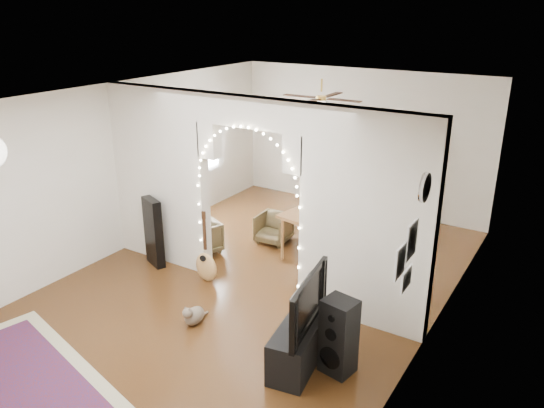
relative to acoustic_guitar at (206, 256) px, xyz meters
The scene contains 22 objects.
floor 0.80m from the acoustic_guitar, 21.33° to the left, with size 7.50×7.50×0.00m, color black.
ceiling 2.40m from the acoustic_guitar, 21.33° to the left, with size 5.00×7.50×0.02m, color white.
wall_back 4.16m from the acoustic_guitar, 80.90° to the left, with size 5.00×0.02×2.70m, color silver.
wall_left 2.10m from the acoustic_guitar, behind, with size 0.02×7.50×2.70m, color silver.
wall_right 3.29m from the acoustic_guitar, ahead, with size 0.02×7.50×2.70m, color silver.
divider_wall 1.23m from the acoustic_guitar, 21.33° to the left, with size 5.00×0.20×2.70m.
fairy_lights 1.32m from the acoustic_guitar, 10.61° to the left, with size 1.64×0.04×1.60m, color #FFEABF, non-canonical shape.
window 2.96m from the acoustic_guitar, 131.75° to the left, with size 0.04×1.20×1.40m, color white.
wall_clock 3.57m from the acoustic_guitar, ahead, with size 0.31×0.31×0.03m, color white.
picture_frames 3.39m from the acoustic_guitar, 13.52° to the right, with size 0.02×0.50×0.70m, color white, non-canonical shape.
ceiling_fan 3.08m from the acoustic_guitar, 74.11° to the left, with size 1.10×1.10×0.30m, color #BA923E, non-canonical shape.
guitar_case 1.01m from the acoustic_guitar, behind, with size 0.41×0.14×1.07m, color black.
acoustic_guitar is the anchor object (origin of this frame).
tabby_cat 1.16m from the acoustic_guitar, 59.49° to the right, with size 0.21×0.47×0.31m.
floor_speaker 2.64m from the acoustic_guitar, 18.67° to the right, with size 0.39×0.36×0.88m.
media_console 2.30m from the acoustic_guitar, 25.01° to the right, with size 0.40×1.00×0.50m, color black.
tv 2.33m from the acoustic_guitar, 25.01° to the right, with size 1.07×0.14×0.62m, color black.
bookcase 3.87m from the acoustic_guitar, 76.75° to the left, with size 1.44×0.36×1.48m, color tan.
dining_table 1.84m from the acoustic_guitar, 50.72° to the left, with size 1.33×1.02×0.76m.
flower_vase 1.87m from the acoustic_guitar, 50.72° to the left, with size 0.18×0.18×0.19m, color silver.
dining_chair_left 0.99m from the acoustic_guitar, 134.16° to the left, with size 0.57×0.58×0.53m, color brown.
dining_chair_right 1.69m from the acoustic_guitar, 86.32° to the left, with size 0.52×0.54×0.49m, color brown.
Camera 1 is at (3.80, -5.57, 3.77)m, focal length 35.00 mm.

